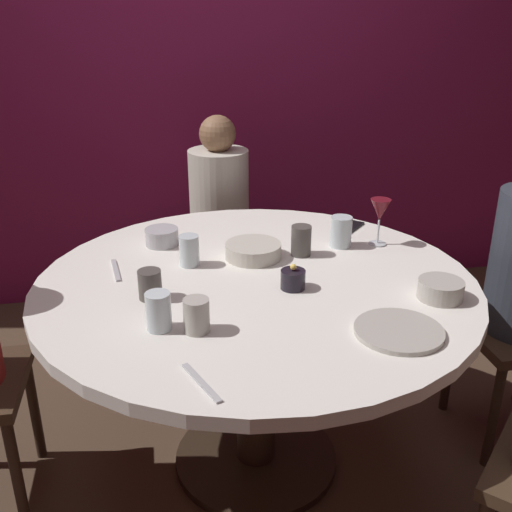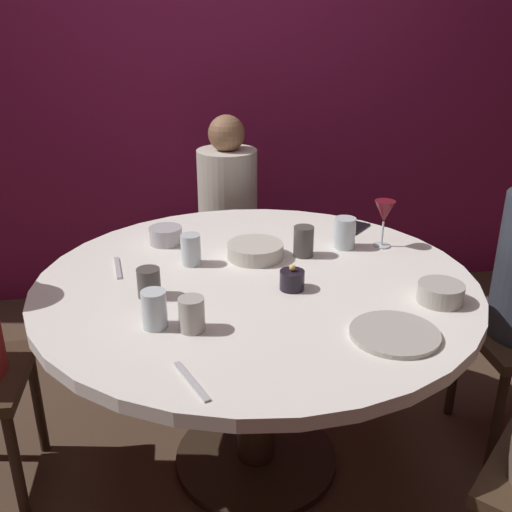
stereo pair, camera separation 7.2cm
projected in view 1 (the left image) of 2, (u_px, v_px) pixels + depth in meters
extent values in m
plane|color=#4C3828|center=(256.00, 460.00, 2.24)|extent=(8.00, 8.00, 0.00)
cube|color=maroon|center=(204.00, 63.00, 3.15)|extent=(6.00, 0.10, 2.60)
cylinder|color=white|center=(256.00, 284.00, 1.95)|extent=(1.44, 1.44, 0.04)
cylinder|color=#332319|center=(256.00, 380.00, 2.10)|extent=(0.14, 0.14, 0.72)
cylinder|color=#2D2116|center=(256.00, 457.00, 2.23)|extent=(0.60, 0.60, 0.03)
cylinder|color=#332319|center=(17.00, 475.00, 1.87)|extent=(0.04, 0.04, 0.43)
cylinder|color=#332319|center=(34.00, 409.00, 2.18)|extent=(0.04, 0.04, 0.43)
cube|color=#3F2D1E|center=(220.00, 249.00, 2.98)|extent=(0.40, 0.40, 0.04)
cylinder|color=beige|center=(219.00, 200.00, 2.88)|extent=(0.29, 0.29, 0.48)
sphere|color=#8C6647|center=(218.00, 134.00, 2.76)|extent=(0.17, 0.17, 0.17)
cylinder|color=#332319|center=(186.00, 280.00, 3.20)|extent=(0.04, 0.04, 0.43)
cylinder|color=#332319|center=(191.00, 309.00, 2.89)|extent=(0.04, 0.04, 0.43)
cylinder|color=#332319|center=(248.00, 275.00, 3.26)|extent=(0.04, 0.04, 0.43)
cylinder|color=#332319|center=(260.00, 304.00, 2.95)|extent=(0.04, 0.04, 0.43)
cylinder|color=#332319|center=(449.00, 365.00, 2.45)|extent=(0.04, 0.04, 0.43)
cylinder|color=#332319|center=(494.00, 417.00, 2.14)|extent=(0.04, 0.04, 0.43)
cylinder|color=#332319|center=(508.00, 482.00, 1.84)|extent=(0.04, 0.04, 0.43)
cylinder|color=black|center=(293.00, 279.00, 1.87)|extent=(0.08, 0.08, 0.06)
sphere|color=#F9D159|center=(293.00, 267.00, 1.85)|extent=(0.02, 0.02, 0.02)
cylinder|color=silver|center=(377.00, 244.00, 2.22)|extent=(0.06, 0.06, 0.01)
cylinder|color=silver|center=(378.00, 232.00, 2.20)|extent=(0.01, 0.01, 0.09)
cone|color=maroon|center=(380.00, 210.00, 2.17)|extent=(0.08, 0.08, 0.08)
cylinder|color=#B2ADA3|center=(399.00, 331.00, 1.62)|extent=(0.24, 0.24, 0.01)
cube|color=black|center=(350.00, 226.00, 2.39)|extent=(0.15, 0.15, 0.01)
cylinder|color=#B7B7BC|center=(162.00, 237.00, 2.21)|extent=(0.12, 0.12, 0.06)
cylinder|color=#B2ADA3|center=(441.00, 289.00, 1.80)|extent=(0.14, 0.14, 0.06)
cylinder|color=beige|center=(253.00, 251.00, 2.10)|extent=(0.20, 0.20, 0.05)
cylinder|color=#4C4742|center=(150.00, 285.00, 1.80)|extent=(0.07, 0.07, 0.09)
cylinder|color=silver|center=(341.00, 232.00, 2.19)|extent=(0.08, 0.08, 0.11)
cylinder|color=silver|center=(159.00, 311.00, 1.62)|extent=(0.07, 0.07, 0.11)
cylinder|color=#4C4742|center=(301.00, 241.00, 2.11)|extent=(0.07, 0.07, 0.11)
cylinder|color=#B2ADA3|center=(196.00, 315.00, 1.61)|extent=(0.07, 0.07, 0.10)
cylinder|color=silver|center=(189.00, 251.00, 2.03)|extent=(0.07, 0.07, 0.11)
cube|color=#B7B7BC|center=(116.00, 270.00, 2.00)|extent=(0.04, 0.18, 0.01)
cube|color=#B7B7BC|center=(201.00, 382.00, 1.40)|extent=(0.08, 0.17, 0.01)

